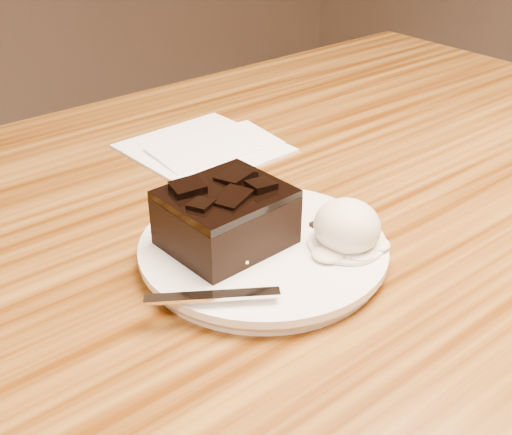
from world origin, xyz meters
TOP-DOWN VIEW (x-y plane):
  - plate at (-0.12, -0.07)m, footprint 0.22×0.22m
  - brownie at (-0.14, -0.05)m, footprint 0.10×0.09m
  - ice_cream_scoop at (-0.06, -0.12)m, footprint 0.06×0.06m
  - melt_puddle at (-0.06, -0.12)m, footprint 0.07×0.07m
  - spoon at (-0.15, -0.07)m, footprint 0.15×0.11m
  - napkin at (-0.01, 0.17)m, footprint 0.17×0.17m
  - crumb_a at (-0.06, -0.08)m, footprint 0.01×0.01m
  - crumb_b at (-0.08, -0.12)m, footprint 0.01×0.01m

SIDE VIEW (x-z plane):
  - napkin at x=-0.01m, z-range 0.75..0.76m
  - plate at x=-0.12m, z-range 0.75..0.77m
  - melt_puddle at x=-0.06m, z-range 0.77..0.77m
  - crumb_b at x=-0.08m, z-range 0.77..0.77m
  - crumb_a at x=-0.06m, z-range 0.77..0.77m
  - spoon at x=-0.15m, z-range 0.77..0.78m
  - ice_cream_scoop at x=-0.06m, z-range 0.76..0.81m
  - brownie at x=-0.14m, z-range 0.77..0.81m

